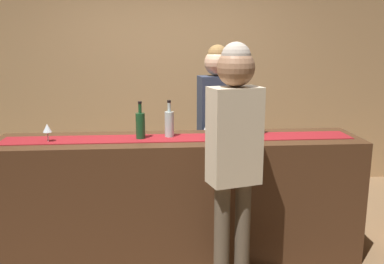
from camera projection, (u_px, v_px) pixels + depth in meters
The scene contains 11 objects.
ground_plane at pixel (180, 253), 3.61m from camera, with size 10.00×10.00×0.00m, color brown.
back_wall at pixel (171, 68), 5.15m from camera, with size 6.00×0.12×2.90m, color tan.
bar_counter at pixel (180, 198), 3.50m from camera, with size 2.93×0.60×1.01m, color #472B19.
counter_runner_cloth at pixel (179, 138), 3.39m from camera, with size 2.79×0.28×0.01m, color maroon.
wine_bottle_green at pixel (140, 125), 3.35m from camera, with size 0.07×0.07×0.30m.
wine_bottle_amber at pixel (260, 121), 3.52m from camera, with size 0.07×0.07×0.30m.
wine_bottle_clear at pixel (169, 124), 3.41m from camera, with size 0.07×0.07×0.30m.
wine_glass_near_customer at pixel (47, 129), 3.25m from camera, with size 0.07×0.07×0.14m.
wine_glass_mid_counter at pixel (208, 126), 3.34m from camera, with size 0.07×0.07×0.14m.
bartender at pixel (217, 116), 3.97m from camera, with size 0.37×0.25×1.74m.
customer_sipping at pixel (234, 143), 2.83m from camera, with size 0.38×0.28×1.78m.
Camera 1 is at (-0.16, -3.30, 1.79)m, focal length 39.54 mm.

